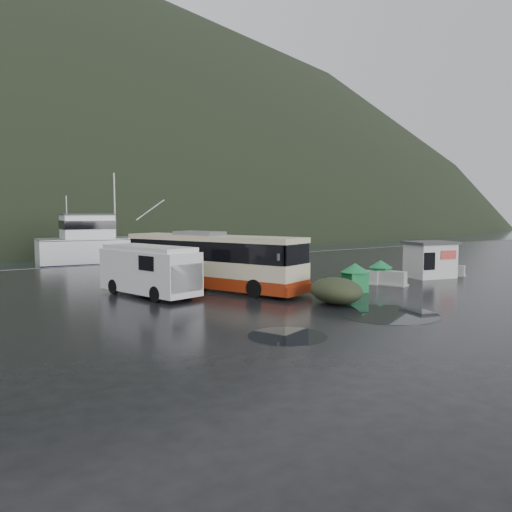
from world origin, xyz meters
TOP-DOWN VIEW (x-y plane):
  - ground at (0.00, 0.00)m, footprint 160.00×160.00m
  - quay_edge at (0.00, 20.00)m, footprint 160.00×0.60m
  - coach_bus at (-3.47, 3.63)m, footprint 6.28×11.62m
  - white_van at (-7.29, 3.48)m, footprint 3.28×6.43m
  - waste_bin_left at (5.64, -0.59)m, footprint 1.29×1.29m
  - waste_bin_right at (2.05, -1.86)m, footprint 1.32×1.32m
  - dome_tent at (-1.20, -3.71)m, footprint 2.96×3.56m
  - ticket_kiosk at (10.46, -0.63)m, footprint 3.52×3.00m
  - jersey_barrier_a at (4.91, -0.13)m, footprint 1.34×1.81m
  - jersey_barrier_b at (5.59, -1.51)m, footprint 1.27×1.86m
  - jersey_barrier_c at (12.58, -1.02)m, footprint 1.14×1.59m
  - fishing_trawler at (2.90, 28.07)m, footprint 23.99×8.17m
  - puddles at (-0.02, -3.18)m, footprint 16.29×13.31m

SIDE VIEW (x-z plane):
  - ground at x=0.00m, z-range 0.00..0.00m
  - quay_edge at x=0.00m, z-range -0.75..0.75m
  - coach_bus at x=-3.47m, z-range -1.60..1.60m
  - white_van at x=-7.29m, z-range -1.28..1.28m
  - waste_bin_left at x=5.64m, z-range -0.70..0.70m
  - waste_bin_right at x=2.05m, z-range -0.77..0.77m
  - dome_tent at x=-1.20m, z-range -0.60..0.60m
  - ticket_kiosk at x=10.46m, z-range -1.18..1.18m
  - jersey_barrier_a at x=4.91m, z-range -0.41..0.41m
  - jersey_barrier_b at x=5.59m, z-range -0.42..0.42m
  - jersey_barrier_c at x=12.58m, z-range -0.36..0.36m
  - fishing_trawler at x=2.90m, z-range -4.70..4.70m
  - puddles at x=-0.02m, z-range 0.00..0.01m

